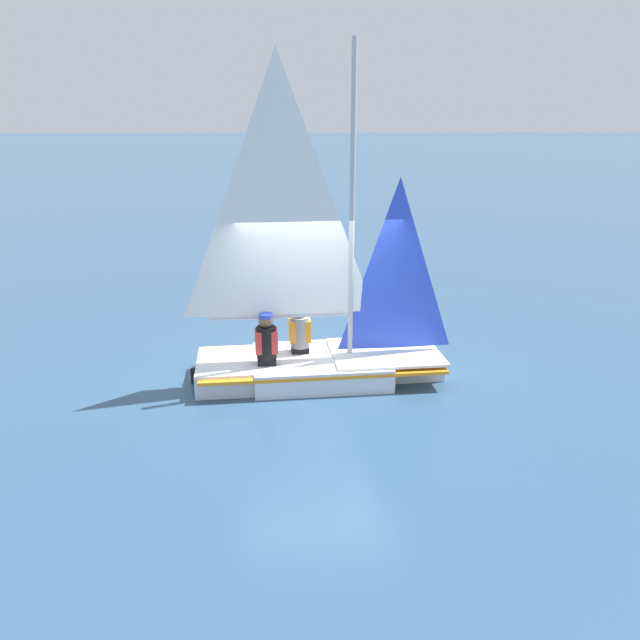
{
  "coord_description": "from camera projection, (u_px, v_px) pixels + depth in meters",
  "views": [
    {
      "loc": [
        9.15,
        -0.28,
        4.01
      ],
      "look_at": [
        0.0,
        0.0,
        0.96
      ],
      "focal_mm": 35.0,
      "sensor_mm": 36.0,
      "label": 1
    }
  ],
  "objects": [
    {
      "name": "ground_plane",
      "position": [
        320.0,
        377.0,
        9.95
      ],
      "size": [
        260.0,
        260.0,
        0.0
      ],
      "primitive_type": "plane",
      "color": "#2D4C6B"
    },
    {
      "name": "sailboat_main",
      "position": [
        317.0,
        335.0,
        9.72
      ],
      "size": [
        1.82,
        3.97,
        5.0
      ],
      "rotation": [
        0.0,
        0.0,
        1.66
      ],
      "color": "silver",
      "rests_on": "ground_plane"
    },
    {
      "name": "sailor_helm",
      "position": [
        300.0,
        337.0,
        9.93
      ],
      "size": [
        0.33,
        0.36,
        1.16
      ],
      "rotation": [
        0.0,
        0.0,
        1.66
      ],
      "color": "black",
      "rests_on": "ground_plane"
    },
    {
      "name": "buoy_marker",
      "position": [
        312.0,
        260.0,
        17.06
      ],
      "size": [
        0.47,
        0.47,
        1.03
      ],
      "color": "green",
      "rests_on": "ground_plane"
    },
    {
      "name": "sailor_crew",
      "position": [
        267.0,
        347.0,
        9.46
      ],
      "size": [
        0.33,
        0.36,
        1.16
      ],
      "rotation": [
        0.0,
        0.0,
        1.66
      ],
      "color": "black",
      "rests_on": "ground_plane"
    }
  ]
}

